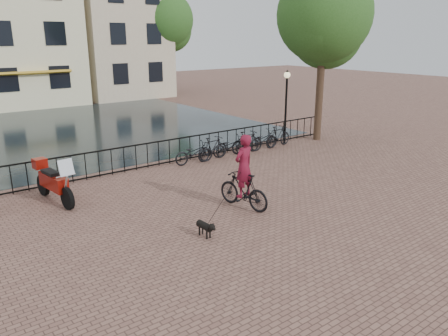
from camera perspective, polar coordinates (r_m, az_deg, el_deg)
ground at (r=11.59m, az=9.14°, el=-9.14°), size 100.00×100.00×0.00m
canal_water at (r=26.05m, az=-19.49°, el=4.75°), size 20.00×20.00×0.00m
railing at (r=17.51m, az=-9.96°, el=1.60°), size 20.00×0.05×1.02m
canal_house_mid at (r=37.97m, az=-25.99°, el=16.56°), size 8.00×9.50×11.80m
canal_house_right at (r=40.48m, az=-14.48°, el=18.65°), size 7.00×9.00×13.30m
tree_near_right at (r=22.18m, az=12.99°, el=18.88°), size 4.48×4.48×8.24m
tree_far_right at (r=39.37m, az=-7.68°, el=18.64°), size 4.76×4.76×8.76m
lamp_post at (r=21.06m, az=8.14°, el=9.44°), size 0.30×0.30×3.45m
cyclist at (r=13.09m, az=2.58°, el=-1.06°), size 0.92×2.02×2.67m
dog at (r=11.49m, az=-2.55°, el=-7.84°), size 0.26×0.72×0.48m
motorcycle at (r=14.60m, az=-21.42°, el=-1.17°), size 0.84×2.33×1.63m
parked_bike_0 at (r=17.90m, az=-3.95°, el=1.97°), size 1.76×0.74×0.90m
parked_bike_1 at (r=18.41m, az=-1.48°, el=2.59°), size 1.71×0.69×1.00m
parked_bike_2 at (r=18.97m, az=0.85°, el=2.87°), size 1.78×0.83×0.90m
parked_bike_3 at (r=19.54m, az=3.04°, el=3.42°), size 1.69×0.59×1.00m
parked_bike_4 at (r=20.17m, az=5.11°, el=3.65°), size 1.72×0.60×0.90m
parked_bike_5 at (r=20.79m, az=7.06°, el=4.13°), size 1.70×0.63×1.00m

